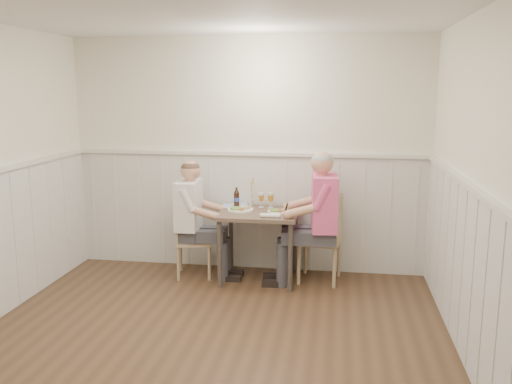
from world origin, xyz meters
TOP-DOWN VIEW (x-y plane):
  - ground_plane at (0.00, 0.00)m, footprint 4.50×4.50m
  - room_shell at (0.00, 0.00)m, footprint 4.04×4.54m
  - wainscot at (0.00, 0.69)m, footprint 4.00×4.49m
  - dining_table at (0.19, 1.84)m, footprint 0.83×0.70m
  - chair_right at (0.89, 1.90)m, footprint 0.49×0.49m
  - chair_left at (-0.58, 1.85)m, footprint 0.45×0.45m
  - man_in_pink at (0.83, 1.79)m, footprint 0.69×0.48m
  - diner_cream at (-0.54, 1.82)m, footprint 0.61×0.42m
  - plate_man at (0.39, 1.83)m, footprint 0.24×0.24m
  - plate_diner at (-0.03, 1.85)m, footprint 0.28×0.28m
  - beer_glass_a at (0.29, 2.03)m, footprint 0.07×0.07m
  - beer_glass_b at (0.18, 2.05)m, footprint 0.07×0.07m
  - beer_bottle at (-0.09, 2.04)m, footprint 0.06×0.06m
  - rolled_napkin at (0.34, 1.59)m, footprint 0.21×0.05m
  - grass_vase at (0.05, 2.10)m, footprint 0.04×0.04m
  - gingham_mat at (-0.12, 2.09)m, footprint 0.32×0.28m

SIDE VIEW (x-z plane):
  - ground_plane at x=0.00m, z-range 0.00..0.00m
  - chair_left at x=-0.58m, z-range 0.03..0.85m
  - chair_right at x=0.89m, z-range 0.04..0.96m
  - diner_cream at x=-0.54m, z-range -0.11..1.20m
  - man_in_pink at x=0.83m, z-range -0.12..1.32m
  - dining_table at x=0.19m, z-range 0.27..1.02m
  - wainscot at x=0.00m, z-range 0.02..1.36m
  - gingham_mat at x=-0.12m, z-range 0.75..0.76m
  - plate_man at x=0.39m, z-range 0.74..0.80m
  - plate_diner at x=-0.03m, z-range 0.74..0.81m
  - rolled_napkin at x=0.34m, z-range 0.75..0.79m
  - beer_bottle at x=-0.09m, z-range 0.74..0.96m
  - beer_glass_b at x=0.18m, z-range 0.78..0.94m
  - beer_glass_a at x=0.29m, z-range 0.78..0.96m
  - grass_vase at x=0.05m, z-range 0.73..1.08m
  - room_shell at x=0.00m, z-range 0.22..2.82m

